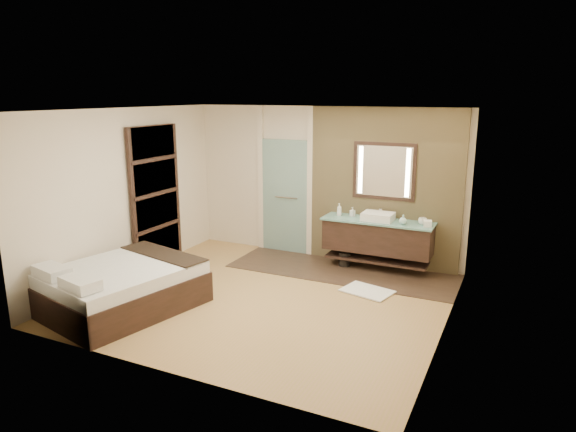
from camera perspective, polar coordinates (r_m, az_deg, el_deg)
The scene contains 15 objects.
floor at distance 7.58m, azimuth -2.41°, elevation -9.15°, with size 5.00×5.00×0.00m, color #A88546.
tile_strip at distance 8.73m, azimuth 6.01°, elevation -6.05°, with size 3.80×1.30×0.01m, color #34221C.
stone_wall at distance 8.81m, azimuth 10.62°, elevation 3.03°, with size 2.60×0.08×2.70m, color tan.
vanity at distance 8.71m, azimuth 9.91°, elevation -2.27°, with size 1.85×0.55×0.88m.
mirror_unit at distance 8.71m, azimuth 10.62°, elevation 4.91°, with size 1.06×0.04×0.96m.
frosted_door at distance 9.47m, azimuth -0.33°, elevation 2.72°, with size 1.10×0.12×2.70m.
shoji_partition at distance 9.02m, azimuth -14.47°, elevation 2.16°, with size 0.06×1.20×2.40m.
bed at distance 7.51m, azimuth -18.03°, elevation -7.53°, with size 1.96×2.25×0.75m.
bath_mat at distance 7.89m, azimuth 8.80°, elevation -8.24°, with size 0.72×0.50×0.02m, color white.
waste_bin at distance 8.93m, azimuth 6.30°, elevation -4.79°, with size 0.20×0.20×0.25m, color black.
tissue_box at distance 8.38m, azimuth 15.25°, elevation -0.81°, with size 0.12×0.12×0.10m, color white.
soap_bottle_a at distance 8.84m, azimuth 5.72°, elevation 0.73°, with size 0.08×0.08×0.21m, color white.
soap_bottle_b at distance 8.82m, azimuth 7.18°, elevation 0.47°, with size 0.07×0.07×0.16m, color #B2B2B2.
soap_bottle_c at distance 8.43m, azimuth 12.66°, elevation -0.38°, with size 0.12×0.12×0.16m, color #ADDAD5.
cup at distance 8.51m, azimuth 14.72°, elevation -0.55°, with size 0.13×0.13×0.11m, color silver.
Camera 1 is at (3.27, -6.19, 2.93)m, focal length 32.00 mm.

